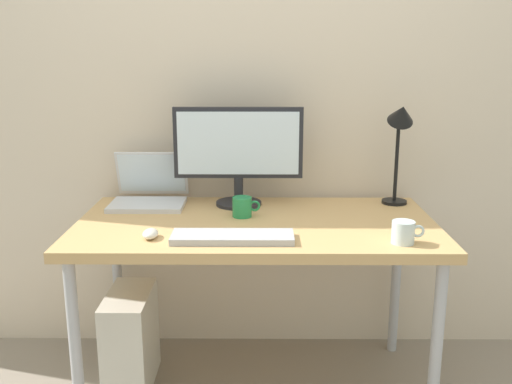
% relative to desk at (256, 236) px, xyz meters
% --- Properties ---
extents(back_wall, '(4.40, 0.04, 2.60)m').
position_rel_desk_xyz_m(back_wall, '(0.00, 0.44, 0.62)').
color(back_wall, beige).
rests_on(back_wall, ground_plane).
extents(desk, '(1.43, 0.76, 0.74)m').
position_rel_desk_xyz_m(desk, '(0.00, 0.00, 0.00)').
color(desk, tan).
rests_on(desk, ground_plane).
extents(monitor, '(0.56, 0.20, 0.43)m').
position_rel_desk_xyz_m(monitor, '(-0.08, 0.25, 0.31)').
color(monitor, '#232328').
rests_on(monitor, desk).
extents(laptop, '(0.32, 0.29, 0.22)m').
position_rel_desk_xyz_m(laptop, '(-0.48, 0.27, 0.12)').
color(laptop, silver).
rests_on(laptop, desk).
extents(desk_lamp, '(0.11, 0.16, 0.47)m').
position_rel_desk_xyz_m(desk_lamp, '(0.62, 0.25, 0.39)').
color(desk_lamp, black).
rests_on(desk_lamp, desk).
extents(keyboard, '(0.44, 0.14, 0.02)m').
position_rel_desk_xyz_m(keyboard, '(-0.08, -0.24, 0.07)').
color(keyboard, '#B2B2B7').
rests_on(keyboard, desk).
extents(mouse, '(0.06, 0.09, 0.03)m').
position_rel_desk_xyz_m(mouse, '(-0.38, -0.22, 0.08)').
color(mouse, silver).
rests_on(mouse, desk).
extents(coffee_mug, '(0.11, 0.08, 0.08)m').
position_rel_desk_xyz_m(coffee_mug, '(-0.06, 0.06, 0.10)').
color(coffee_mug, '#268C4C').
rests_on(coffee_mug, desk).
extents(glass_cup, '(0.12, 0.08, 0.08)m').
position_rel_desk_xyz_m(glass_cup, '(0.52, -0.27, 0.10)').
color(glass_cup, silver).
rests_on(glass_cup, desk).
extents(computer_tower, '(0.18, 0.36, 0.42)m').
position_rel_desk_xyz_m(computer_tower, '(-0.54, 0.02, -0.47)').
color(computer_tower, silver).
rests_on(computer_tower, ground_plane).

